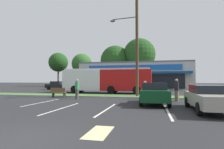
# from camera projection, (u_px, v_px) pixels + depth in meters

# --- Properties ---
(ground_plane) EXTENTS (240.00, 240.00, 0.00)m
(ground_plane) POSITION_uv_depth(u_px,v_px,m) (21.00, 141.00, 5.02)
(ground_plane) COLOR #262628
(grass_median) EXTENTS (56.00, 2.20, 0.12)m
(grass_median) POSITION_uv_depth(u_px,v_px,m) (117.00, 96.00, 18.68)
(grass_median) COLOR #427A2D
(grass_median) RESTS_ON ground_plane
(curb_lip) EXTENTS (56.00, 0.24, 0.12)m
(curb_lip) POSITION_uv_depth(u_px,v_px,m) (114.00, 97.00, 17.49)
(curb_lip) COLOR #99968C
(curb_lip) RESTS_ON ground_plane
(parking_stripe_0) EXTENTS (0.12, 4.80, 0.01)m
(parking_stripe_0) POSITION_uv_depth(u_px,v_px,m) (43.00, 102.00, 13.79)
(parking_stripe_0) COLOR silver
(parking_stripe_0) RESTS_ON ground_plane
(parking_stripe_1) EXTENTS (0.12, 4.80, 0.01)m
(parking_stripe_1) POSITION_uv_depth(u_px,v_px,m) (62.00, 108.00, 10.86)
(parking_stripe_1) COLOR silver
(parking_stripe_1) RESTS_ON ground_plane
(parking_stripe_2) EXTENTS (0.12, 4.80, 0.01)m
(parking_stripe_2) POSITION_uv_depth(u_px,v_px,m) (107.00, 109.00, 10.45)
(parking_stripe_2) COLOR silver
(parking_stripe_2) RESTS_ON ground_plane
(parking_stripe_3) EXTENTS (0.12, 4.80, 0.01)m
(parking_stripe_3) POSITION_uv_depth(u_px,v_px,m) (168.00, 112.00, 9.70)
(parking_stripe_3) COLOR silver
(parking_stripe_3) RESTS_ON ground_plane
(lot_arrow) EXTENTS (0.70, 1.60, 0.01)m
(lot_arrow) POSITION_uv_depth(u_px,v_px,m) (99.00, 132.00, 5.83)
(lot_arrow) COLOR beige
(lot_arrow) RESTS_ON ground_plane
(storefront_building) EXTENTS (22.14, 14.13, 5.37)m
(storefront_building) POSITION_uv_depth(u_px,v_px,m) (136.00, 76.00, 40.60)
(storefront_building) COLOR #BCB7AD
(storefront_building) RESTS_ON ground_plane
(tree_far_left) EXTENTS (5.61, 5.61, 9.83)m
(tree_far_left) POSITION_uv_depth(u_px,v_px,m) (58.00, 62.00, 53.10)
(tree_far_left) COLOR #473323
(tree_far_left) RESTS_ON ground_plane
(tree_left) EXTENTS (5.65, 5.65, 9.18)m
(tree_left) POSITION_uv_depth(u_px,v_px,m) (82.00, 64.00, 50.47)
(tree_left) COLOR #473323
(tree_left) RESTS_ON ground_plane
(tree_mid_left) EXTENTS (7.98, 7.98, 11.09)m
(tree_mid_left) POSITION_uv_depth(u_px,v_px,m) (115.00, 60.00, 48.83)
(tree_mid_left) COLOR #473323
(tree_mid_left) RESTS_ON ground_plane
(tree_mid) EXTENTS (8.40, 8.40, 12.76)m
(tree_mid) POSITION_uv_depth(u_px,v_px,m) (139.00, 54.00, 47.59)
(tree_mid) COLOR #473323
(tree_mid) RESTS_ON ground_plane
(utility_pole) EXTENTS (3.07, 2.40, 11.32)m
(utility_pole) POSITION_uv_depth(u_px,v_px,m) (136.00, 38.00, 18.35)
(utility_pole) COLOR #4C3826
(utility_pole) RESTS_ON ground_plane
(city_bus) EXTENTS (11.87, 2.83, 3.25)m
(city_bus) POSITION_uv_depth(u_px,v_px,m) (107.00, 80.00, 24.23)
(city_bus) COLOR #B71414
(city_bus) RESTS_ON ground_plane
(bus_stop_bench) EXTENTS (1.60, 0.45, 0.95)m
(bus_stop_bench) POSITION_uv_depth(u_px,v_px,m) (58.00, 92.00, 17.95)
(bus_stop_bench) COLOR brown
(bus_stop_bench) RESTS_ON ground_plane
(car_0) EXTENTS (4.60, 1.93, 1.37)m
(car_0) POSITION_uv_depth(u_px,v_px,m) (126.00, 86.00, 30.43)
(car_0) COLOR #0C3F1E
(car_0) RESTS_ON ground_plane
(car_1) EXTENTS (4.30, 1.92, 1.52)m
(car_1) POSITION_uv_depth(u_px,v_px,m) (58.00, 85.00, 33.01)
(car_1) COLOR black
(car_1) RESTS_ON ground_plane
(car_2) EXTENTS (1.88, 4.74, 1.41)m
(car_2) POSITION_uv_depth(u_px,v_px,m) (208.00, 98.00, 9.87)
(car_2) COLOR #9E998C
(car_2) RESTS_ON ground_plane
(car_4) EXTENTS (1.95, 4.30, 1.52)m
(car_4) POSITION_uv_depth(u_px,v_px,m) (155.00, 93.00, 12.69)
(car_4) COLOR #0C3F1E
(car_4) RESTS_ON ground_plane
(pedestrian_near_bench) EXTENTS (0.36, 0.36, 1.79)m
(pedestrian_near_bench) POSITION_uv_depth(u_px,v_px,m) (77.00, 89.00, 16.29)
(pedestrian_near_bench) COLOR #47423D
(pedestrian_near_bench) RESTS_ON ground_plane
(pedestrian_by_pole) EXTENTS (0.33, 0.33, 1.64)m
(pedestrian_by_pole) POSITION_uv_depth(u_px,v_px,m) (145.00, 90.00, 16.12)
(pedestrian_by_pole) COLOR #47423D
(pedestrian_by_pole) RESTS_ON ground_plane
(pedestrian_mid) EXTENTS (0.36, 0.36, 1.81)m
(pedestrian_mid) POSITION_uv_depth(u_px,v_px,m) (177.00, 90.00, 14.55)
(pedestrian_mid) COLOR #726651
(pedestrian_mid) RESTS_ON ground_plane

